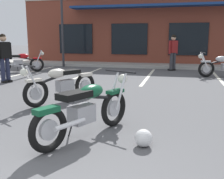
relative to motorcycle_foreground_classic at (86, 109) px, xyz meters
name	(u,v)px	position (x,y,z in m)	size (l,w,h in m)	color
ground_plane	(125,106)	(0.21, 2.10, -0.46)	(80.00, 80.00, 0.00)	#515154
sidewalk_kerb	(156,66)	(0.21, 10.62, -0.39)	(22.00, 1.80, 0.14)	#A8A59E
brick_storefront_building	(162,30)	(0.21, 14.14, 1.53)	(15.92, 6.56, 3.97)	brown
painted_stall_lines	(149,76)	(0.21, 7.02, -0.46)	(10.83, 4.80, 0.01)	silver
motorcycle_foreground_classic	(86,109)	(0.00, 0.00, 0.00)	(1.16, 1.97, 0.98)	black
motorcycle_red_sportbike	(224,65)	(3.12, 7.49, 0.00)	(2.08, 0.87, 0.98)	black
motorcycle_silver_naked	(21,62)	(-5.57, 7.00, 0.00)	(1.96, 1.18, 0.98)	black
motorcycle_green_cafe_racer	(61,83)	(-1.36, 2.07, 0.00)	(1.31, 1.89, 0.98)	black
person_in_black_shirt	(4,55)	(-4.48, 4.32, 0.49)	(0.37, 0.60, 1.68)	black
person_in_shorts_foreground	(173,50)	(1.09, 9.18, 0.49)	(0.46, 0.53, 1.68)	black
helmet_on_pavement	(143,138)	(0.92, -0.18, -0.33)	(0.26, 0.26, 0.26)	silver
parking_lot_lamp_post	(61,3)	(-4.61, 9.41, 2.80)	(0.24, 0.76, 5.04)	#2D2D33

